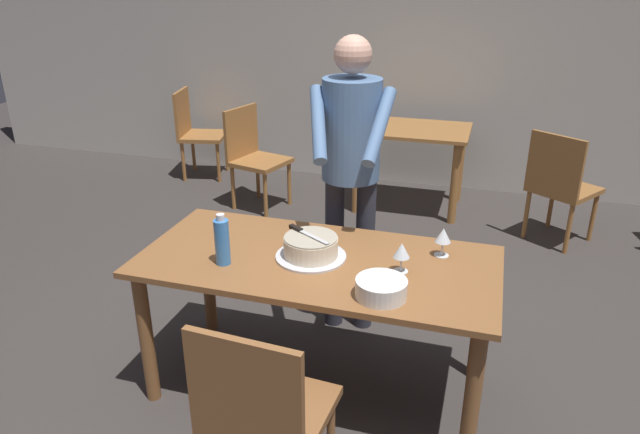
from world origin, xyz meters
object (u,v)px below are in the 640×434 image
at_px(wine_glass_far, 443,236).
at_px(background_chair_0, 253,154).
at_px(background_table, 411,146).
at_px(cake_on_platter, 311,248).
at_px(person_cutting_cake, 351,157).
at_px(wine_glass_near, 402,251).
at_px(water_bottle, 222,241).
at_px(cake_knife, 301,231).
at_px(chair_near_side, 263,412).
at_px(plate_stack, 381,288).
at_px(main_dining_table, 317,279).
at_px(background_chair_1, 560,184).
at_px(background_chair_2, 196,130).

relative_size(wine_glass_far, background_chair_0, 0.16).
bearing_deg(background_chair_0, background_table, 15.87).
relative_size(cake_on_platter, person_cutting_cake, 0.20).
distance_m(wine_glass_near, water_bottle, 0.83).
relative_size(cake_knife, background_chair_0, 0.27).
bearing_deg(background_table, cake_on_platter, -91.76).
distance_m(cake_on_platter, chair_near_side, 0.85).
xyz_separation_m(plate_stack, water_bottle, (-0.77, 0.08, 0.07)).
height_order(person_cutting_cake, background_chair_0, person_cutting_cake).
xyz_separation_m(main_dining_table, cake_knife, (-0.10, 0.04, 0.23)).
xyz_separation_m(plate_stack, person_cutting_cake, (-0.35, 0.87, 0.29)).
distance_m(wine_glass_near, background_table, 2.71).
height_order(wine_glass_near, wine_glass_far, same).
height_order(background_chair_1, background_chair_2, same).
relative_size(cake_knife, background_chair_2, 0.27).
distance_m(wine_glass_far, background_chair_0, 2.81).
relative_size(water_bottle, person_cutting_cake, 0.15).
height_order(cake_on_platter, person_cutting_cake, person_cutting_cake).
bearing_deg(person_cutting_cake, wine_glass_near, -57.65).
relative_size(background_table, background_chair_0, 1.11).
bearing_deg(background_chair_0, main_dining_table, -60.12).
distance_m(chair_near_side, background_chair_1, 3.26).
relative_size(plate_stack, background_table, 0.22).
distance_m(chair_near_side, background_chair_0, 3.33).
bearing_deg(background_chair_1, cake_on_platter, -120.44).
height_order(wine_glass_near, chair_near_side, chair_near_side).
xyz_separation_m(water_bottle, background_table, (0.46, 2.83, -0.29)).
bearing_deg(person_cutting_cake, water_bottle, -117.85).
xyz_separation_m(wine_glass_far, background_table, (-0.52, 2.45, -0.28)).
xyz_separation_m(wine_glass_near, wine_glass_far, (0.16, 0.22, 0.00)).
bearing_deg(wine_glass_far, plate_stack, -113.86).
xyz_separation_m(person_cutting_cake, background_table, (0.04, 2.05, -0.50)).
xyz_separation_m(cake_on_platter, plate_stack, (0.39, -0.26, -0.01)).
relative_size(cake_on_platter, cake_knife, 1.41).
relative_size(main_dining_table, background_chair_1, 1.89).
xyz_separation_m(cake_on_platter, wine_glass_near, (0.43, -0.02, 0.05)).
relative_size(cake_knife, background_table, 0.24).
bearing_deg(wine_glass_far, wine_glass_near, -126.67).
distance_m(plate_stack, background_chair_1, 2.67).
height_order(cake_knife, background_chair_1, background_chair_1).
relative_size(plate_stack, background_chair_2, 0.24).
relative_size(background_chair_1, background_chair_2, 1.00).
relative_size(water_bottle, background_chair_1, 0.28).
xyz_separation_m(plate_stack, background_chair_2, (-2.56, 3.13, -0.30)).
bearing_deg(cake_knife, wine_glass_far, 14.10).
bearing_deg(background_table, background_chair_0, -164.13).
bearing_deg(wine_glass_near, background_chair_0, 126.77).
xyz_separation_m(background_table, background_chair_0, (-1.35, -0.39, -0.09)).
bearing_deg(cake_knife, chair_near_side, -81.66).
bearing_deg(plate_stack, main_dining_table, 144.78).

